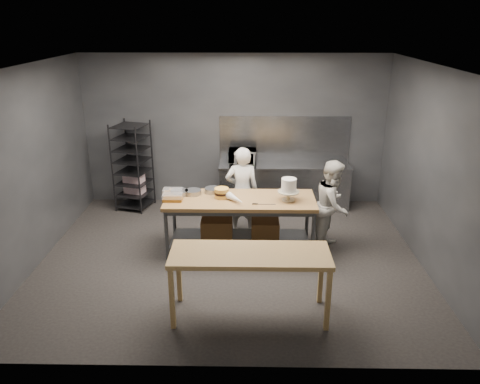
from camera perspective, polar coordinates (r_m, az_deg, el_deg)
The scene contains 16 objects.
ground at distance 7.61m, azimuth -1.19°, elevation -7.99°, with size 6.00×6.00×0.00m, color black.
back_wall at distance 9.43m, azimuth -0.68°, elevation 7.48°, with size 6.00×0.04×3.00m, color #4C4F54.
work_table at distance 7.61m, azimuth -0.13°, elevation -3.21°, with size 2.40×0.90×0.92m.
near_counter at distance 5.89m, azimuth 1.22°, elevation -8.16°, with size 2.00×0.70×0.90m.
back_counter at distance 9.44m, azimuth 5.37°, elevation 0.77°, with size 2.60×0.60×0.90m.
splashback_panel at distance 9.47m, azimuth 5.43°, elevation 6.51°, with size 2.60×0.02×0.90m, color slate.
speed_rack at distance 9.49m, azimuth -12.93°, elevation 3.00°, with size 0.75×0.78×1.75m.
chef_behind at distance 8.15m, azimuth 0.24°, elevation 0.12°, with size 0.58×0.38×1.58m, color white.
chef_right at distance 7.78m, azimuth 11.24°, elevation -1.60°, with size 0.73×0.57×1.51m, color silver.
microwave at distance 9.23m, azimuth 0.30°, elevation 4.30°, with size 0.54×0.37×0.30m, color black.
frosted_cake_stand at distance 7.34m, azimuth 5.97°, elevation 0.61°, with size 0.34×0.34×0.37m.
layer_cake at distance 7.48m, azimuth -2.25°, elevation -0.12°, with size 0.23×0.23×0.16m.
cake_pans at distance 7.68m, azimuth -5.63°, elevation 0.04°, with size 0.81×0.40×0.07m.
piping_bag at distance 7.28m, azimuth -0.53°, elevation -0.85°, with size 0.12×0.12×0.38m, color white.
offset_spatula at distance 7.24m, azimuth 2.53°, elevation -1.48°, with size 0.36×0.02×0.02m.
pastry_clamshells at distance 7.54m, azimuth -8.21°, elevation -0.32°, with size 0.34×0.43×0.11m.
Camera 1 is at (0.28, -6.67, 3.66)m, focal length 35.00 mm.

